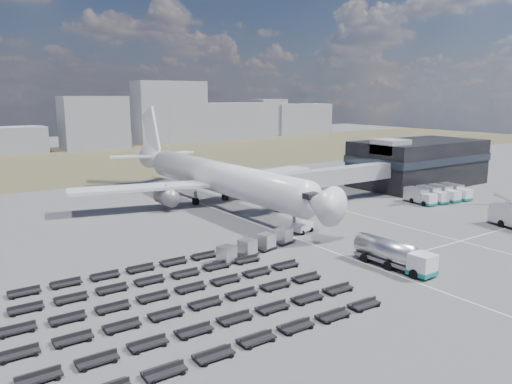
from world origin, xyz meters
TOP-DOWN VIEW (x-y plane):
  - ground at (0.00, 0.00)m, footprint 420.00×420.00m
  - grass_strip at (0.00, 110.00)m, footprint 420.00×90.00m
  - lane_markings at (9.77, 3.00)m, footprint 47.12×110.00m
  - terminal at (47.77, 23.96)m, footprint 30.40×16.40m
  - jet_bridge at (15.90, 20.42)m, footprint 30.30×3.80m
  - airliner at (0.00, 32.38)m, footprint 51.59×64.53m
  - skyline at (-5.05, 149.52)m, footprint 280.88×25.81m
  - fuel_tanker at (-0.35, -9.93)m, footprint 3.09×10.33m
  - pushback_tug at (0.75, 8.00)m, footprint 3.64×2.66m
  - catering_truck at (10.76, 39.07)m, footprint 3.79×6.34m
  - service_trucks_far at (36.44, 10.25)m, footprint 12.45×7.83m
  - uld_row at (-10.36, 3.78)m, footprint 14.01×5.00m
  - baggage_dollies at (-25.91, -5.10)m, footprint 33.27×23.50m

SIDE VIEW (x-z plane):
  - ground at x=0.00m, z-range 0.00..0.00m
  - grass_strip at x=0.00m, z-range 0.00..0.01m
  - lane_markings at x=9.77m, z-range 0.00..0.01m
  - baggage_dollies at x=-25.91m, z-range 0.00..0.75m
  - pushback_tug at x=0.75m, z-range 0.00..1.47m
  - uld_row at x=-10.36m, z-range 0.19..2.12m
  - catering_truck at x=10.76m, z-range 0.03..2.76m
  - service_trucks_far at x=36.44m, z-range 0.11..2.73m
  - fuel_tanker at x=-0.35m, z-range 0.00..3.30m
  - jet_bridge at x=15.90m, z-range 1.53..8.58m
  - terminal at x=47.77m, z-range -0.25..10.75m
  - airliner at x=0.00m, z-range -3.52..14.10m
  - skyline at x=-5.05m, z-range -3.25..22.47m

